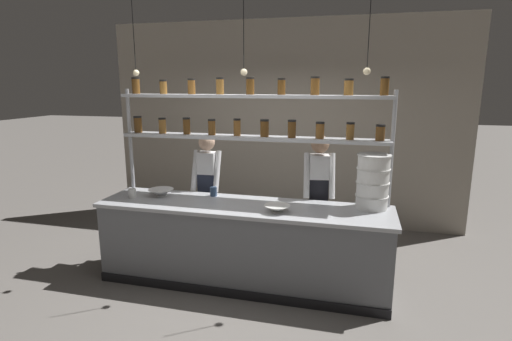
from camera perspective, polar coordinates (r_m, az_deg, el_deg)
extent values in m
plane|color=slate|center=(4.74, -1.83, -15.60)|extent=(40.00, 40.00, 0.00)
cube|color=#9E9384|center=(6.40, 3.68, 6.67)|extent=(5.63, 0.12, 3.18)
cube|color=slate|center=(4.55, -1.87, -10.70)|extent=(3.17, 0.72, 0.88)
cube|color=#ADAFB5|center=(4.39, -1.91, -5.17)|extent=(3.23, 0.76, 0.04)
cube|color=black|center=(4.41, -3.21, -17.17)|extent=(3.17, 0.03, 0.10)
cylinder|color=#ADAFB5|center=(5.25, -17.20, -0.77)|extent=(0.04, 0.04, 2.16)
cylinder|color=#ADAFB5|center=(4.51, 18.43, -2.97)|extent=(0.04, 0.04, 2.16)
cube|color=#ADAFB5|center=(4.55, -0.81, 4.70)|extent=(3.07, 0.28, 0.04)
cylinder|color=#513314|center=(5.09, -16.51, 6.23)|extent=(0.10, 0.10, 0.18)
cylinder|color=black|center=(5.08, -16.58, 7.35)|extent=(0.10, 0.10, 0.02)
cylinder|color=brown|center=(4.93, -13.22, 6.15)|extent=(0.09, 0.09, 0.17)
cylinder|color=black|center=(4.92, -13.28, 7.22)|extent=(0.09, 0.09, 0.02)
cylinder|color=#513314|center=(4.79, -9.88, 6.18)|extent=(0.08, 0.08, 0.17)
cylinder|color=black|center=(4.78, -9.92, 7.34)|extent=(0.09, 0.09, 0.02)
cylinder|color=brown|center=(4.67, -6.34, 6.07)|extent=(0.09, 0.09, 0.16)
cylinder|color=black|center=(4.67, -6.37, 7.19)|extent=(0.09, 0.09, 0.02)
cylinder|color=brown|center=(4.58, -2.72, 6.07)|extent=(0.08, 0.08, 0.18)
cylinder|color=black|center=(4.57, -2.74, 7.29)|extent=(0.08, 0.08, 0.02)
cylinder|color=#513314|center=(4.49, 1.22, 5.95)|extent=(0.10, 0.10, 0.17)
cylinder|color=black|center=(4.48, 1.23, 7.19)|extent=(0.10, 0.10, 0.02)
cylinder|color=#513314|center=(4.43, 5.14, 5.84)|extent=(0.09, 0.09, 0.18)
cylinder|color=black|center=(4.42, 5.16, 7.10)|extent=(0.09, 0.09, 0.02)
cylinder|color=brown|center=(4.40, 9.12, 5.58)|extent=(0.09, 0.09, 0.16)
cylinder|color=black|center=(4.39, 9.16, 6.75)|extent=(0.10, 0.10, 0.02)
cylinder|color=brown|center=(4.38, 13.31, 5.40)|extent=(0.09, 0.09, 0.16)
cylinder|color=black|center=(4.37, 13.37, 6.59)|extent=(0.09, 0.09, 0.02)
cylinder|color=brown|center=(4.39, 17.32, 5.07)|extent=(0.10, 0.10, 0.15)
cylinder|color=black|center=(4.38, 17.39, 6.15)|extent=(0.10, 0.10, 0.02)
cube|color=#ADAFB5|center=(4.51, -0.83, 10.56)|extent=(3.07, 0.28, 0.04)
cylinder|color=brown|center=(5.06, -16.79, 11.43)|extent=(0.09, 0.09, 0.17)
cylinder|color=black|center=(5.06, -16.85, 12.52)|extent=(0.09, 0.09, 0.02)
cylinder|color=brown|center=(4.89, -13.10, 11.44)|extent=(0.08, 0.08, 0.14)
cylinder|color=black|center=(4.89, -13.15, 12.40)|extent=(0.09, 0.09, 0.02)
cylinder|color=brown|center=(4.74, -9.20, 11.65)|extent=(0.09, 0.09, 0.16)
cylinder|color=black|center=(4.74, -9.24, 12.72)|extent=(0.09, 0.09, 0.02)
cylinder|color=brown|center=(4.61, -5.16, 11.81)|extent=(0.09, 0.09, 0.17)
cylinder|color=black|center=(4.61, -5.19, 12.97)|extent=(0.09, 0.09, 0.02)
cylinder|color=#513314|center=(4.51, -0.85, 11.86)|extent=(0.09, 0.09, 0.17)
cylinder|color=black|center=(4.51, -0.85, 13.06)|extent=(0.09, 0.09, 0.02)
cylinder|color=#513314|center=(4.43, 3.66, 11.76)|extent=(0.09, 0.09, 0.16)
cylinder|color=black|center=(4.43, 3.68, 12.91)|extent=(0.09, 0.09, 0.02)
cylinder|color=brown|center=(4.37, 8.43, 11.75)|extent=(0.09, 0.09, 0.17)
cylinder|color=black|center=(4.37, 8.47, 13.01)|extent=(0.10, 0.10, 0.02)
cylinder|color=brown|center=(4.35, 13.10, 11.42)|extent=(0.10, 0.10, 0.15)
cylinder|color=black|center=(4.35, 13.15, 12.54)|extent=(0.10, 0.10, 0.02)
cylinder|color=brown|center=(4.36, 17.89, 11.28)|extent=(0.09, 0.09, 0.17)
cylinder|color=black|center=(4.36, 17.97, 12.53)|extent=(0.09, 0.09, 0.02)
cylinder|color=black|center=(5.30, -7.56, -8.00)|extent=(0.11, 0.11, 0.77)
cylinder|color=black|center=(5.26, -5.89, -8.15)|extent=(0.11, 0.11, 0.77)
cube|color=#232838|center=(5.11, -6.89, -2.24)|extent=(0.23, 0.18, 0.33)
cube|color=white|center=(5.05, -6.97, 1.10)|extent=(0.23, 0.19, 0.27)
sphere|color=tan|center=(5.00, -7.05, 4.01)|extent=(0.20, 0.20, 0.20)
cylinder|color=white|center=(5.06, -8.72, 0.01)|extent=(0.08, 0.24, 0.51)
cylinder|color=white|center=(4.97, -5.58, -0.13)|extent=(0.08, 0.24, 0.51)
cylinder|color=black|center=(4.94, 7.76, -9.45)|extent=(0.11, 0.11, 0.79)
cylinder|color=black|center=(4.95, 9.63, -9.47)|extent=(0.11, 0.11, 0.79)
cube|color=black|center=(4.77, 8.92, -3.12)|extent=(0.24, 0.20, 0.34)
cube|color=white|center=(4.69, 9.04, 0.54)|extent=(0.24, 0.21, 0.28)
sphere|color=#A37A5B|center=(4.65, 9.15, 3.74)|extent=(0.21, 0.21, 0.21)
cylinder|color=white|center=(4.65, 7.26, -0.71)|extent=(0.10, 0.25, 0.52)
cylinder|color=white|center=(4.67, 10.82, -0.78)|extent=(0.10, 0.25, 0.52)
cylinder|color=white|center=(4.43, 16.17, -4.36)|extent=(0.33, 0.33, 0.13)
cylinder|color=silver|center=(4.41, 16.22, -3.45)|extent=(0.35, 0.35, 0.01)
cylinder|color=white|center=(4.39, 16.28, -2.54)|extent=(0.33, 0.33, 0.13)
cylinder|color=silver|center=(4.37, 16.34, -1.62)|extent=(0.35, 0.35, 0.01)
cylinder|color=white|center=(4.35, 16.40, -0.69)|extent=(0.33, 0.33, 0.13)
cylinder|color=silver|center=(4.34, 16.45, 0.25)|extent=(0.35, 0.35, 0.01)
cylinder|color=white|center=(4.32, 16.51, 1.19)|extent=(0.33, 0.33, 0.13)
cylinder|color=silver|center=(4.31, 16.57, 2.13)|extent=(0.35, 0.35, 0.01)
cylinder|color=white|center=(4.85, -13.38, -3.48)|extent=(0.13, 0.13, 0.01)
cone|color=white|center=(4.84, -13.40, -3.08)|extent=(0.30, 0.30, 0.08)
cylinder|color=silver|center=(4.15, 3.01, -5.86)|extent=(0.12, 0.12, 0.01)
cone|color=silver|center=(4.14, 3.02, -5.45)|extent=(0.27, 0.27, 0.07)
cylinder|color=silver|center=(4.86, -17.27, -3.12)|extent=(0.09, 0.09, 0.11)
cylinder|color=#334C70|center=(4.73, -6.10, -3.01)|extent=(0.08, 0.08, 0.11)
cylinder|color=black|center=(4.70, -17.08, 18.07)|extent=(0.01, 0.01, 0.80)
sphere|color=#F9E5B2|center=(4.67, -16.76, 13.20)|extent=(0.07, 0.07, 0.07)
cylinder|color=black|center=(4.21, -1.77, 19.31)|extent=(0.01, 0.01, 0.80)
sphere|color=#F9E5B2|center=(4.18, -1.73, 13.87)|extent=(0.07, 0.07, 0.07)
cylinder|color=black|center=(4.05, 15.90, 19.14)|extent=(0.01, 0.01, 0.80)
sphere|color=#F9E5B2|center=(4.02, 15.56, 13.50)|extent=(0.07, 0.07, 0.07)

